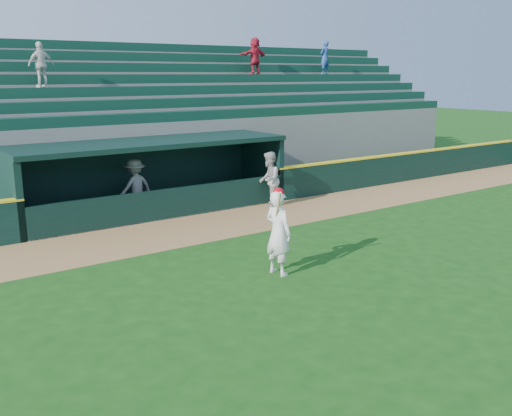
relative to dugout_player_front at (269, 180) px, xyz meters
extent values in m
plane|color=#164310|center=(-3.71, -5.99, -0.99)|extent=(120.00, 120.00, 0.00)
cube|color=olive|center=(-3.71, -1.09, -0.98)|extent=(40.00, 3.00, 0.01)
cube|color=black|center=(8.54, 0.56, -0.39)|extent=(15.50, 0.30, 1.20)
cube|color=yellow|center=(8.54, 0.56, 0.24)|extent=(15.50, 0.32, 0.06)
imported|color=#A3A39E|center=(0.00, 0.00, 0.00)|extent=(1.21, 1.20, 1.97)
imported|color=#969692|center=(-4.29, 1.80, -0.05)|extent=(1.32, 0.92, 1.87)
cube|color=slate|center=(-3.71, 1.71, -0.97)|extent=(9.00, 2.60, 0.04)
cube|color=black|center=(-8.31, 1.71, 0.16)|extent=(0.20, 2.60, 2.30)
cube|color=black|center=(0.89, 1.71, 0.16)|extent=(0.20, 2.60, 2.30)
cube|color=black|center=(-3.71, 3.01, 0.16)|extent=(9.40, 0.20, 2.30)
cube|color=black|center=(-3.71, 1.71, 1.39)|extent=(9.40, 2.80, 0.16)
cube|color=black|center=(-3.71, 0.49, -0.49)|extent=(9.00, 0.16, 1.00)
cube|color=brown|center=(-3.71, 2.51, -0.74)|extent=(8.40, 0.45, 0.10)
cube|color=slate|center=(-3.71, 3.54, 0.47)|extent=(34.00, 0.85, 2.91)
cube|color=#0F3828|center=(-3.71, 3.42, 2.10)|extent=(34.00, 0.60, 0.36)
cube|color=slate|center=(-3.71, 4.39, 0.69)|extent=(34.00, 0.85, 3.36)
cube|color=#0F3828|center=(-3.71, 4.27, 2.55)|extent=(34.00, 0.60, 0.36)
cube|color=slate|center=(-3.71, 5.24, 0.92)|extent=(34.00, 0.85, 3.81)
cube|color=#0F3828|center=(-3.71, 5.12, 3.00)|extent=(34.00, 0.60, 0.36)
cube|color=slate|center=(-3.71, 6.09, 1.14)|extent=(34.00, 0.85, 4.26)
cube|color=#0F3828|center=(-3.71, 5.97, 3.45)|extent=(34.00, 0.60, 0.36)
cube|color=slate|center=(-3.71, 6.94, 1.37)|extent=(34.00, 0.85, 4.71)
cube|color=#0F3828|center=(-3.71, 6.82, 3.90)|extent=(34.00, 0.60, 0.36)
cube|color=slate|center=(-3.71, 7.79, 1.59)|extent=(34.00, 0.85, 5.16)
cube|color=#0F3828|center=(-3.71, 7.67, 4.35)|extent=(34.00, 0.60, 0.36)
cube|color=slate|center=(-3.71, 8.64, 1.82)|extent=(34.00, 0.85, 5.61)
cube|color=#0F3828|center=(-3.71, 8.52, 4.80)|extent=(34.00, 0.60, 0.36)
cube|color=slate|center=(-3.71, 9.21, 1.82)|extent=(34.50, 0.30, 5.61)
imported|color=silver|center=(-6.14, 5.14, 3.97)|extent=(0.97, 0.53, 1.57)
imported|color=#B81C31|center=(3.63, 5.99, 4.45)|extent=(1.56, 0.67, 1.63)
imported|color=#26488C|center=(7.93, 5.99, 4.44)|extent=(0.65, 0.48, 1.62)
imported|color=white|center=(-4.05, -5.76, 0.03)|extent=(0.59, 0.80, 2.03)
sphere|color=#AD0912|center=(-4.05, -5.76, 0.97)|extent=(0.27, 0.27, 0.27)
cylinder|color=tan|center=(-4.23, -5.98, 0.74)|extent=(0.28, 0.47, 0.76)
camera|label=1|loc=(-11.95, -15.91, 3.66)|focal=40.00mm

